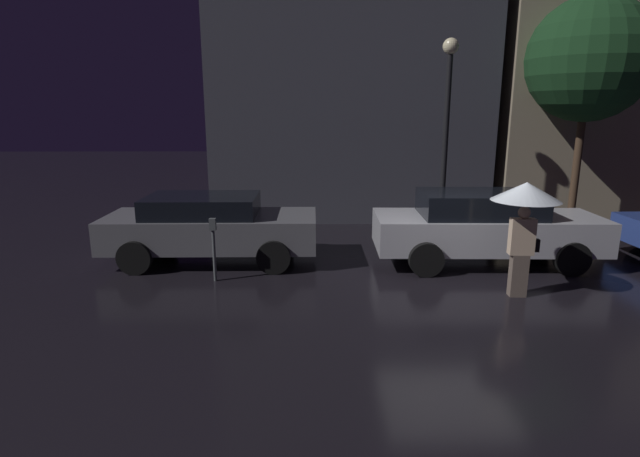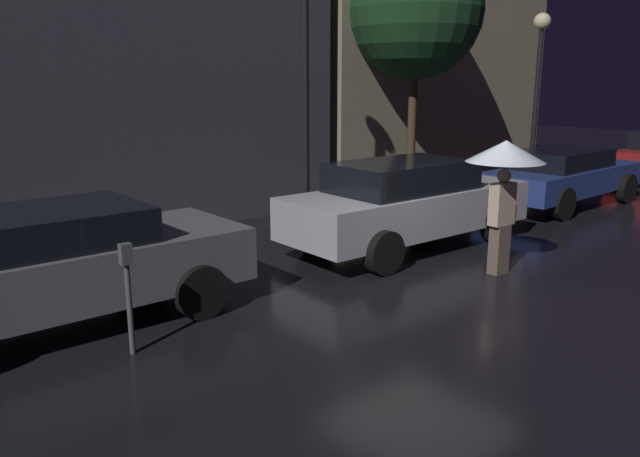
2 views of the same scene
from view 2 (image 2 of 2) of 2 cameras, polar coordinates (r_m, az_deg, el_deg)
name	(u,v)px [view 2 (image 2 of 2)]	position (r m, az deg, el deg)	size (l,w,h in m)	color
ground_plane	(424,276)	(9.47, 9.44, -4.33)	(60.00, 60.00, 0.00)	black
building_facade_left	(128,28)	(13.48, -17.12, 17.09)	(7.97, 3.00, 7.70)	#3D3D47
building_facade_right	(415,61)	(18.57, 8.69, 14.92)	(8.33, 3.00, 6.77)	gray
parked_car_grey	(55,264)	(7.93, -23.04, -2.99)	(4.43, 1.95, 1.43)	slate
parked_car_silver	(407,202)	(10.82, 7.95, 2.37)	(4.67, 1.88, 1.53)	#B7B7BF
parked_car_blue	(562,175)	(15.45, 21.28, 4.58)	(4.69, 1.88, 1.31)	navy
pedestrian_with_umbrella	(505,165)	(9.53, 16.55, 5.57)	(1.15, 1.15, 2.01)	#66564C
parking_meter	(128,286)	(6.86, -17.15, -5.07)	(0.12, 0.10, 1.22)	#4C5154
street_lamp_near	(305,62)	(12.17, -1.36, 14.95)	(0.38, 0.38, 4.84)	black
street_lamp_far	(539,61)	(18.82, 19.40, 14.21)	(0.46, 0.46, 4.63)	black
street_tree	(416,11)	(15.13, 8.75, 19.10)	(3.09, 3.09, 5.94)	#473323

